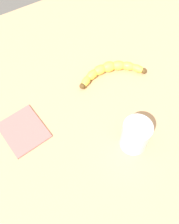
# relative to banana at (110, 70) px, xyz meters

# --- Properties ---
(wooden_tabletop) EXTENTS (1.20, 1.20, 0.03)m
(wooden_tabletop) POSITION_rel_banana_xyz_m (0.16, -0.14, -0.03)
(wooden_tabletop) COLOR tan
(wooden_tabletop) RESTS_ON ground
(banana) EXTENTS (0.10, 0.22, 0.03)m
(banana) POSITION_rel_banana_xyz_m (0.00, 0.00, 0.00)
(banana) COLOR yellow
(banana) RESTS_ON wooden_tabletop
(smoothie_glass) EXTENTS (0.08, 0.08, 0.10)m
(smoothie_glass) POSITION_rel_banana_xyz_m (0.24, -0.07, 0.03)
(smoothie_glass) COLOR silver
(smoothie_glass) RESTS_ON wooden_tabletop
(folded_napkin) EXTENTS (0.14, 0.13, 0.01)m
(folded_napkin) POSITION_rel_banana_xyz_m (0.05, -0.33, -0.01)
(folded_napkin) COLOR #BC6660
(folded_napkin) RESTS_ON wooden_tabletop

